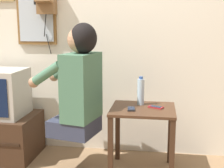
% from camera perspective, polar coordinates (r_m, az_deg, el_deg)
% --- Properties ---
extents(wall_back, '(6.80, 0.05, 2.55)m').
position_cam_1_polar(wall_back, '(3.02, -1.74, 11.38)').
color(wall_back, silver).
rests_on(wall_back, ground_plane).
extents(side_table, '(0.53, 0.48, 0.56)m').
position_cam_1_polar(side_table, '(2.64, 5.63, -6.87)').
color(side_table, '#422819').
rests_on(side_table, ground_plane).
extents(person, '(0.58, 0.48, 0.94)m').
position_cam_1_polar(person, '(2.59, -6.10, 0.23)').
color(person, '#2D3347').
rests_on(person, ground_plane).
extents(tv_stand, '(0.66, 0.52, 0.40)m').
position_cam_1_polar(tv_stand, '(3.20, -19.45, -8.87)').
color(tv_stand, '#382316').
rests_on(tv_stand, ground_plane).
extents(wall_mirror, '(0.39, 0.03, 0.62)m').
position_cam_1_polar(wall_mirror, '(3.16, -13.68, 12.63)').
color(wall_mirror, brown).
extents(cell_phone_held, '(0.07, 0.13, 0.01)m').
position_cam_1_polar(cell_phone_held, '(2.56, 3.53, -4.54)').
color(cell_phone_held, black).
rests_on(cell_phone_held, side_table).
extents(cell_phone_spare, '(0.14, 0.11, 0.01)m').
position_cam_1_polar(cell_phone_spare, '(2.63, 8.03, -4.19)').
color(cell_phone_spare, maroon).
rests_on(cell_phone_spare, side_table).
extents(water_bottle, '(0.06, 0.06, 0.25)m').
position_cam_1_polar(water_bottle, '(2.69, 5.29, -1.38)').
color(water_bottle, '#ADC6DB').
rests_on(water_bottle, side_table).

